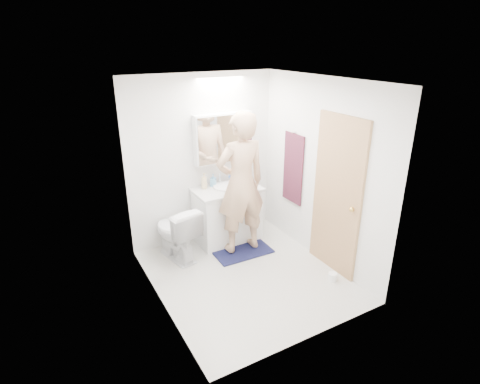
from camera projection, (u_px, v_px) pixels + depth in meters
floor at (246, 276)px, 4.84m from camera, size 2.50×2.50×0.00m
ceiling at (248, 80)px, 3.95m from camera, size 2.50×2.50×0.00m
wall_back at (203, 160)px, 5.41m from camera, size 2.50×0.00×2.50m
wall_front at (318, 232)px, 3.39m from camera, size 2.50×0.00×2.50m
wall_left at (154, 207)px, 3.90m from camera, size 0.00×2.50×2.50m
wall_right at (321, 173)px, 4.90m from camera, size 0.00×2.50×2.50m
vanity_cabinet at (227, 216)px, 5.59m from camera, size 0.90×0.55×0.78m
countertop at (227, 190)px, 5.43m from camera, size 0.95×0.58×0.04m
sink_basin at (226, 187)px, 5.45m from camera, size 0.36×0.36×0.03m
faucet at (220, 179)px, 5.58m from camera, size 0.02×0.02×0.16m
medicine_cabinet at (223, 138)px, 5.37m from camera, size 0.88×0.14×0.70m
mirror_panel at (226, 139)px, 5.31m from camera, size 0.84×0.01×0.66m
toilet at (176, 232)px, 5.11m from camera, size 0.57×0.82×0.77m
bath_rug at (241, 250)px, 5.42m from camera, size 0.81×0.57×0.02m
person at (241, 184)px, 5.04m from camera, size 0.71×0.48×1.93m
door at (337, 196)px, 4.68m from camera, size 0.04×0.80×2.00m
door_knob at (352, 210)px, 4.44m from camera, size 0.06×0.06×0.06m
towel at (293, 169)px, 5.37m from camera, size 0.02×0.42×1.00m
towel_hook at (294, 132)px, 5.17m from camera, size 0.07×0.02×0.02m
soap_bottle_a at (204, 181)px, 5.38m from camera, size 0.12×0.12×0.23m
soap_bottle_b at (213, 180)px, 5.48m from camera, size 0.11×0.11×0.18m
toothbrush_cup at (232, 180)px, 5.62m from camera, size 0.11×0.11×0.10m
toilet_paper_roll at (332, 277)px, 4.74m from camera, size 0.11×0.11×0.10m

